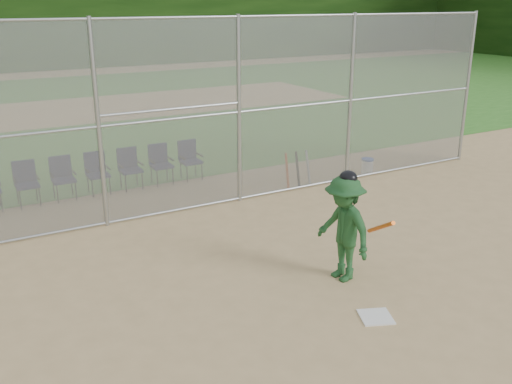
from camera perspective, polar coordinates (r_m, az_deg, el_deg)
ground at (r=8.47m, az=8.56°, el=-11.84°), size 100.00×100.00×0.00m
grass_strip at (r=24.49m, az=-18.38°, el=7.72°), size 100.00×100.00×0.00m
dirt_patch_far at (r=24.48m, az=-18.39°, el=7.72°), size 24.00×24.00×0.00m
backstop_fence at (r=11.83m, az=-6.04°, el=7.85°), size 16.09×0.09×4.00m
home_plate at (r=8.44m, az=11.89°, el=-12.11°), size 0.58×0.58×0.02m
batter_at_plate at (r=9.07m, az=8.78°, el=-3.56°), size 0.88×1.35×1.81m
water_cooler at (r=15.01m, az=11.07°, el=2.59°), size 0.31×0.31×0.39m
spare_bats at (r=13.69m, az=4.18°, el=2.29°), size 0.66×0.27×0.85m
chair_4 at (r=13.31m, az=-21.92°, el=0.73°), size 0.54×0.52×0.96m
chair_5 at (r=13.41m, az=-18.69°, el=1.25°), size 0.54×0.52×0.96m
chair_6 at (r=13.56m, az=-15.52°, el=1.75°), size 0.54×0.52×0.96m
chair_7 at (r=13.76m, az=-12.42°, el=2.24°), size 0.54×0.52×0.96m
chair_8 at (r=13.99m, az=-9.42°, el=2.70°), size 0.54×0.52×0.96m
chair_9 at (r=14.26m, az=-6.52°, el=3.14°), size 0.54×0.52×0.96m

